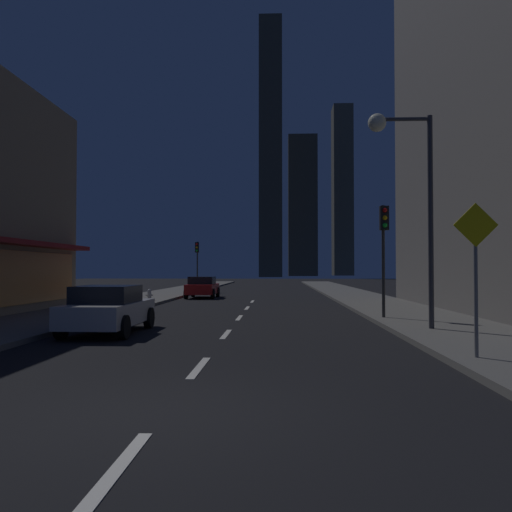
{
  "coord_description": "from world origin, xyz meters",
  "views": [
    {
      "loc": [
        1.56,
        -6.95,
        1.94
      ],
      "look_at": [
        0.0,
        29.02,
        2.87
      ],
      "focal_mm": 36.18,
      "sensor_mm": 36.0,
      "label": 1
    }
  ],
  "objects_px": {
    "traffic_light_far_left": "(197,255)",
    "pedestrian_crossing_sign": "(476,266)",
    "car_parked_far": "(202,287)",
    "fire_hydrant_far_left": "(149,295)",
    "street_lamp_right": "(403,167)",
    "traffic_light_near_right": "(384,236)",
    "car_parked_near": "(108,309)"
  },
  "relations": [
    {
      "from": "traffic_light_far_left",
      "to": "pedestrian_crossing_sign",
      "type": "distance_m",
      "value": 35.57
    },
    {
      "from": "car_parked_far",
      "to": "fire_hydrant_far_left",
      "type": "relative_size",
      "value": 6.48
    },
    {
      "from": "street_lamp_right",
      "to": "pedestrian_crossing_sign",
      "type": "xyz_separation_m",
      "value": [
        0.22,
        -5.14,
        -3.05
      ]
    },
    {
      "from": "traffic_light_near_right",
      "to": "traffic_light_far_left",
      "type": "bearing_deg",
      "value": 113.65
    },
    {
      "from": "fire_hydrant_far_left",
      "to": "traffic_light_far_left",
      "type": "bearing_deg",
      "value": 88.47
    },
    {
      "from": "fire_hydrant_far_left",
      "to": "traffic_light_far_left",
      "type": "xyz_separation_m",
      "value": [
        0.4,
        14.95,
        2.74
      ]
    },
    {
      "from": "car_parked_far",
      "to": "traffic_light_far_left",
      "type": "relative_size",
      "value": 1.01
    },
    {
      "from": "car_parked_far",
      "to": "traffic_light_near_right",
      "type": "xyz_separation_m",
      "value": [
        9.1,
        -15.48,
        2.45
      ]
    },
    {
      "from": "car_parked_near",
      "to": "pedestrian_crossing_sign",
      "type": "bearing_deg",
      "value": -27.33
    },
    {
      "from": "car_parked_near",
      "to": "fire_hydrant_far_left",
      "type": "bearing_deg",
      "value": 99.28
    },
    {
      "from": "pedestrian_crossing_sign",
      "to": "car_parked_far",
      "type": "bearing_deg",
      "value": 110.86
    },
    {
      "from": "car_parked_near",
      "to": "traffic_light_near_right",
      "type": "bearing_deg",
      "value": 23.21
    },
    {
      "from": "traffic_light_far_left",
      "to": "car_parked_far",
      "type": "bearing_deg",
      "value": -78.84
    },
    {
      "from": "traffic_light_near_right",
      "to": "car_parked_near",
      "type": "bearing_deg",
      "value": -156.79
    },
    {
      "from": "traffic_light_near_right",
      "to": "street_lamp_right",
      "type": "xyz_separation_m",
      "value": [
        -0.12,
        -3.51,
        1.87
      ]
    },
    {
      "from": "traffic_light_far_left",
      "to": "street_lamp_right",
      "type": "distance_m",
      "value": 30.69
    },
    {
      "from": "traffic_light_near_right",
      "to": "street_lamp_right",
      "type": "bearing_deg",
      "value": -91.96
    },
    {
      "from": "fire_hydrant_far_left",
      "to": "traffic_light_near_right",
      "type": "distance_m",
      "value": 15.52
    },
    {
      "from": "street_lamp_right",
      "to": "car_parked_far",
      "type": "bearing_deg",
      "value": 115.3
    },
    {
      "from": "car_parked_far",
      "to": "traffic_light_far_left",
      "type": "xyz_separation_m",
      "value": [
        -1.9,
        9.63,
        2.45
      ]
    },
    {
      "from": "fire_hydrant_far_left",
      "to": "pedestrian_crossing_sign",
      "type": "height_order",
      "value": "pedestrian_crossing_sign"
    },
    {
      "from": "street_lamp_right",
      "to": "pedestrian_crossing_sign",
      "type": "height_order",
      "value": "street_lamp_right"
    },
    {
      "from": "car_parked_near",
      "to": "traffic_light_far_left",
      "type": "distance_m",
      "value": 29.18
    },
    {
      "from": "pedestrian_crossing_sign",
      "to": "car_parked_near",
      "type": "bearing_deg",
      "value": 152.67
    },
    {
      "from": "car_parked_far",
      "to": "traffic_light_near_right",
      "type": "relative_size",
      "value": 1.01
    },
    {
      "from": "car_parked_near",
      "to": "traffic_light_far_left",
      "type": "bearing_deg",
      "value": 93.75
    },
    {
      "from": "traffic_light_far_left",
      "to": "pedestrian_crossing_sign",
      "type": "bearing_deg",
      "value": -71.81
    },
    {
      "from": "car_parked_far",
      "to": "traffic_light_far_left",
      "type": "distance_m",
      "value": 10.12
    },
    {
      "from": "car_parked_near",
      "to": "pedestrian_crossing_sign",
      "type": "height_order",
      "value": "pedestrian_crossing_sign"
    },
    {
      "from": "traffic_light_far_left",
      "to": "street_lamp_right",
      "type": "bearing_deg",
      "value": -69.19
    },
    {
      "from": "traffic_light_near_right",
      "to": "pedestrian_crossing_sign",
      "type": "xyz_separation_m",
      "value": [
        0.1,
        -8.66,
        -1.18
      ]
    },
    {
      "from": "fire_hydrant_far_left",
      "to": "traffic_light_near_right",
      "type": "height_order",
      "value": "traffic_light_near_right"
    }
  ]
}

